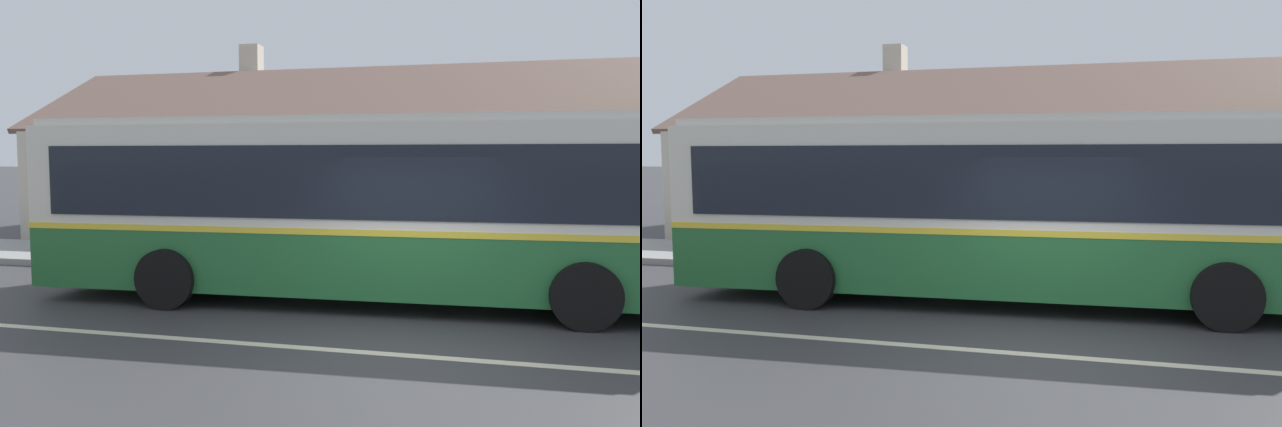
{
  "view_description": "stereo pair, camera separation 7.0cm",
  "coord_description": "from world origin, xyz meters",
  "views": [
    {
      "loc": [
        0.84,
        -7.7,
        2.48
      ],
      "look_at": [
        -2.03,
        4.07,
        1.4
      ],
      "focal_mm": 35.0,
      "sensor_mm": 36.0,
      "label": 1
    },
    {
      "loc": [
        0.91,
        -7.68,
        2.48
      ],
      "look_at": [
        -2.03,
        4.07,
        1.4
      ],
      "focal_mm": 35.0,
      "sensor_mm": 36.0,
      "label": 2
    }
  ],
  "objects": [
    {
      "name": "bike_rack",
      "position": [
        -9.67,
        6.23,
        0.68
      ],
      "size": [
        1.16,
        0.06,
        0.78
      ],
      "color": "slate",
      "rests_on": "sidewalk_far"
    },
    {
      "name": "bench_by_building",
      "position": [
        -6.21,
        5.4,
        0.57
      ],
      "size": [
        1.66,
        0.51,
        0.94
      ],
      "color": "brown",
      "rests_on": "sidewalk_far"
    },
    {
      "name": "transit_bus",
      "position": [
        -1.01,
        2.9,
        1.69
      ],
      "size": [
        11.28,
        3.07,
        3.15
      ],
      "color": "#236633",
      "rests_on": "ground"
    },
    {
      "name": "sidewalk_far",
      "position": [
        0.0,
        6.0,
        0.07
      ],
      "size": [
        60.0,
        3.0,
        0.15
      ],
      "primitive_type": "cube",
      "color": "gray",
      "rests_on": "ground"
    },
    {
      "name": "ground_plane",
      "position": [
        0.0,
        0.0,
        0.0
      ],
      "size": [
        300.0,
        300.0,
        0.0
      ],
      "primitive_type": "plane",
      "color": "#38383A"
    },
    {
      "name": "lane_divider_stripe",
      "position": [
        0.0,
        0.0,
        0.0
      ],
      "size": [
        60.0,
        0.16,
        0.01
      ],
      "primitive_type": "cube",
      "color": "beige",
      "rests_on": "ground"
    },
    {
      "name": "community_building",
      "position": [
        -0.35,
        12.98,
        1.78
      ],
      "size": [
        24.74,
        9.37,
        6.52
      ],
      "color": "beige",
      "rests_on": "ground"
    }
  ]
}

